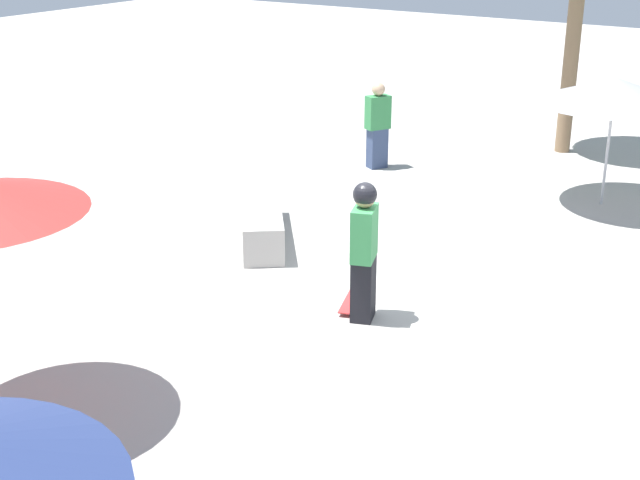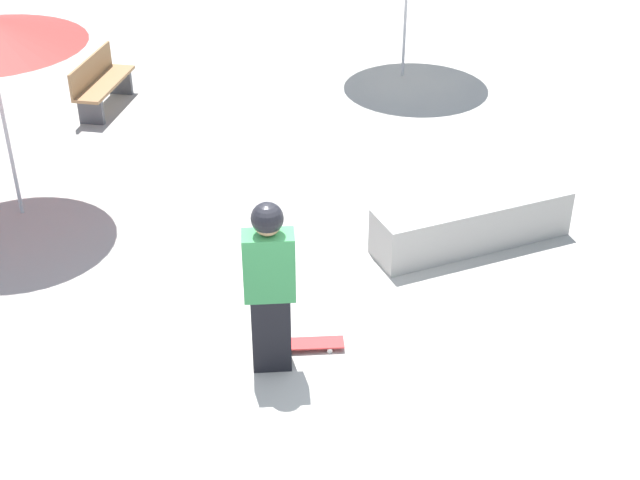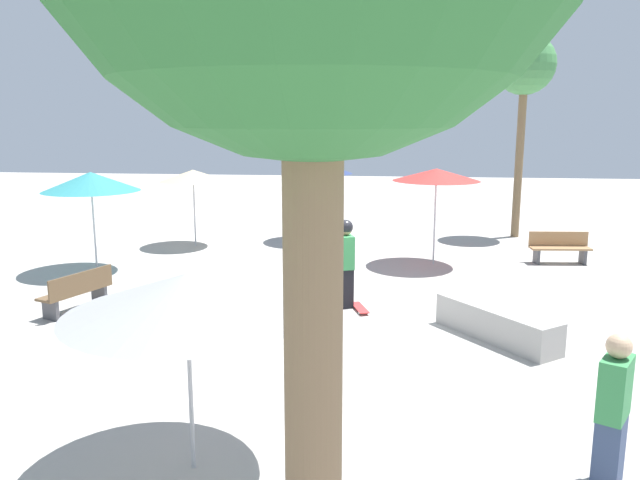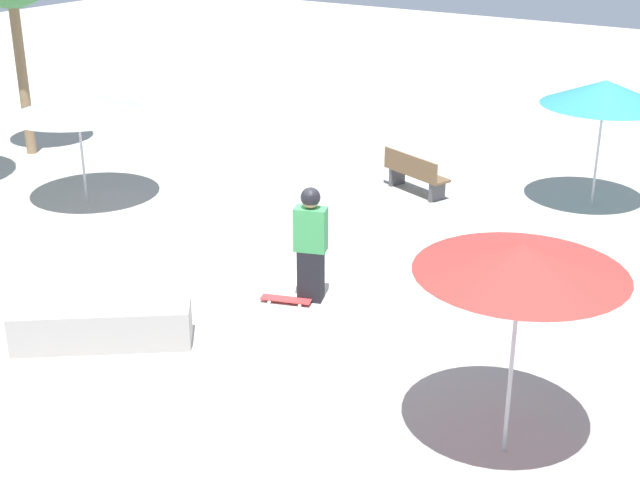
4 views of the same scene
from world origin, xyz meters
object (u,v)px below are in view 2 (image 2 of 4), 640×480
object	(u,v)px
skateboard	(305,344)
bench_near	(101,83)
skater_main	(270,282)
concrete_ledge	(472,222)

from	to	relation	value
skateboard	bench_near	distance (m)	7.13
skateboard	bench_near	xyz separation A→B (m)	(5.18, 4.88, 0.37)
skater_main	bench_near	bearing A→B (deg)	110.74
skateboard	concrete_ledge	bearing A→B (deg)	42.19
concrete_ledge	bench_near	size ratio (longest dim) A/B	1.44
concrete_ledge	bench_near	xyz separation A→B (m)	(2.67, 6.28, 0.13)
skateboard	skater_main	bearing A→B (deg)	-146.77
bench_near	skater_main	bearing A→B (deg)	35.34
skateboard	bench_near	world-z (taller)	bench_near
concrete_ledge	skateboard	bearing A→B (deg)	150.98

